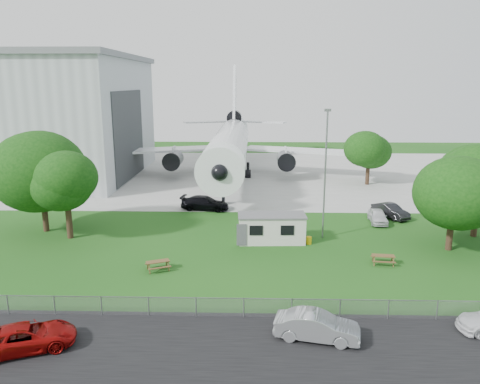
{
  "coord_description": "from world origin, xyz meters",
  "views": [
    {
      "loc": [
        1.48,
        -36.35,
        14.39
      ],
      "look_at": [
        0.29,
        8.0,
        4.0
      ],
      "focal_mm": 35.0,
      "sensor_mm": 36.0,
      "label": 1
    }
  ],
  "objects_px": {
    "picnic_east": "(383,264)",
    "picnic_west": "(158,270)",
    "car_centre_sedan": "(317,327)",
    "airliner": "(230,143)",
    "site_cabin": "(272,228)"
  },
  "relations": [
    {
      "from": "car_centre_sedan",
      "to": "airliner",
      "type": "bearing_deg",
      "value": 20.89
    },
    {
      "from": "picnic_west",
      "to": "car_centre_sedan",
      "type": "xyz_separation_m",
      "value": [
        11.12,
        -9.88,
        0.8
      ]
    },
    {
      "from": "airliner",
      "to": "site_cabin",
      "type": "distance_m",
      "value": 31.61
    },
    {
      "from": "picnic_east",
      "to": "car_centre_sedan",
      "type": "bearing_deg",
      "value": -114.43
    },
    {
      "from": "picnic_west",
      "to": "picnic_east",
      "type": "bearing_deg",
      "value": -18.07
    },
    {
      "from": "site_cabin",
      "to": "picnic_east",
      "type": "height_order",
      "value": "site_cabin"
    },
    {
      "from": "airliner",
      "to": "car_centre_sedan",
      "type": "relative_size",
      "value": 9.84
    },
    {
      "from": "site_cabin",
      "to": "picnic_west",
      "type": "bearing_deg",
      "value": -142.54
    },
    {
      "from": "picnic_west",
      "to": "car_centre_sedan",
      "type": "height_order",
      "value": "car_centre_sedan"
    },
    {
      "from": "airliner",
      "to": "picnic_east",
      "type": "distance_m",
      "value": 39.24
    },
    {
      "from": "airliner",
      "to": "picnic_east",
      "type": "bearing_deg",
      "value": -68.66
    },
    {
      "from": "airliner",
      "to": "car_centre_sedan",
      "type": "xyz_separation_m",
      "value": [
        7.23,
        -47.84,
        -4.47
      ]
    },
    {
      "from": "site_cabin",
      "to": "car_centre_sedan",
      "type": "relative_size",
      "value": 1.4
    },
    {
      "from": "picnic_east",
      "to": "picnic_west",
      "type": "bearing_deg",
      "value": -168.15
    },
    {
      "from": "airliner",
      "to": "picnic_east",
      "type": "height_order",
      "value": "airliner"
    }
  ]
}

